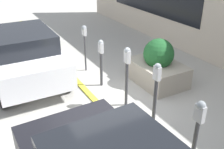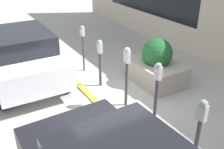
% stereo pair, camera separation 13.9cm
% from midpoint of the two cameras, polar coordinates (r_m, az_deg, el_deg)
% --- Properties ---
extents(ground_plane, '(40.00, 40.00, 0.00)m').
position_cam_midpoint_polar(ground_plane, '(6.47, -0.52, -7.64)').
color(ground_plane, '#ADAAA3').
extents(curb_strip, '(19.00, 0.16, 0.04)m').
position_cam_midpoint_polar(curb_strip, '(6.42, -1.15, -7.68)').
color(curb_strip, gold).
rests_on(curb_strip, ground_plane).
extents(parking_meter_nearest, '(0.18, 0.16, 1.37)m').
position_cam_midpoint_polar(parking_meter_nearest, '(4.72, 19.01, -10.17)').
color(parking_meter_nearest, '#38383D').
rests_on(parking_meter_nearest, ground_plane).
extents(parking_meter_second, '(0.16, 0.14, 1.57)m').
position_cam_midpoint_polar(parking_meter_second, '(5.38, 10.25, -3.15)').
color(parking_meter_second, '#38383D').
rests_on(parking_meter_second, ground_plane).
extents(parking_meter_middle, '(0.17, 0.14, 1.54)m').
position_cam_midpoint_polar(parking_meter_middle, '(6.17, 3.91, 1.30)').
color(parking_meter_middle, '#38383D').
rests_on(parking_meter_middle, ground_plane).
extents(parking_meter_fourth, '(0.17, 0.15, 1.37)m').
position_cam_midpoint_polar(parking_meter_fourth, '(7.16, -1.85, 4.00)').
color(parking_meter_fourth, '#38383D').
rests_on(parking_meter_fourth, ground_plane).
extents(parking_meter_farthest, '(0.19, 0.16, 1.47)m').
position_cam_midpoint_polar(parking_meter_farthest, '(8.07, -5.53, 8.11)').
color(parking_meter_farthest, '#38383D').
rests_on(parking_meter_farthest, ground_plane).
extents(planter_box, '(1.63, 1.16, 1.32)m').
position_cam_midpoint_polar(planter_box, '(7.60, 10.41, 1.80)').
color(planter_box, '#A39989').
rests_on(planter_box, ground_plane).
extents(parked_car_middle, '(3.93, 1.85, 1.54)m').
position_cam_midpoint_polar(parked_car_middle, '(7.91, -18.33, 4.26)').
color(parked_car_middle, silver).
rests_on(parked_car_middle, ground_plane).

